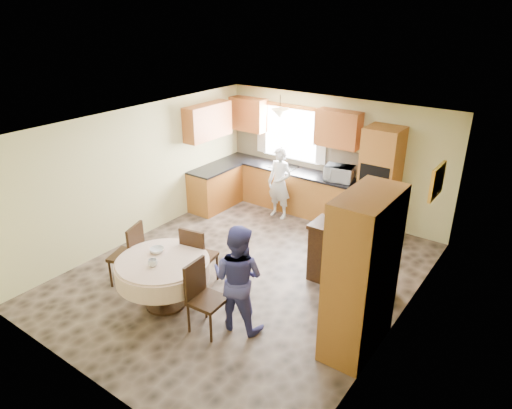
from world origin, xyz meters
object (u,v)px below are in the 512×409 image
object	(u,v)px
sideboard	(349,259)
chair_back	(197,254)
cupboard	(362,275)
person_sink	(280,183)
oven_tower	(379,182)
chair_right	(202,293)
person_dining	(238,278)
dining_table	(163,270)
chair_left	(130,252)

from	to	relation	value
sideboard	chair_back	distance (m)	2.40
cupboard	person_sink	distance (m)	4.09
person_sink	sideboard	bearing A→B (deg)	-30.22
oven_tower	sideboard	world-z (taller)	oven_tower
oven_tower	chair_right	world-z (taller)	oven_tower
person_dining	oven_tower	bearing A→B (deg)	-105.50
chair_back	chair_right	size ratio (longest dim) A/B	1.02
dining_table	sideboard	bearing A→B (deg)	46.27
dining_table	chair_left	xyz separation A→B (m)	(-0.84, 0.10, -0.02)
cupboard	chair_right	size ratio (longest dim) A/B	2.13
oven_tower	person_sink	world-z (taller)	oven_tower
person_sink	chair_left	bearing A→B (deg)	-95.25
person_sink	person_dining	size ratio (longest dim) A/B	0.97
sideboard	person_dining	xyz separation A→B (m)	(-0.81, -1.82, 0.31)
sideboard	person_dining	distance (m)	2.02
chair_left	person_sink	xyz separation A→B (m)	(0.52, 3.51, 0.17)
chair_back	chair_right	bearing A→B (deg)	125.34
oven_tower	chair_back	distance (m)	3.80
oven_tower	cupboard	world-z (taller)	cupboard
chair_back	sideboard	bearing A→B (deg)	-154.73
dining_table	chair_right	distance (m)	0.82
sideboard	chair_left	distance (m)	3.46
dining_table	chair_left	distance (m)	0.84
cupboard	chair_right	world-z (taller)	cupboard
person_sink	cupboard	bearing A→B (deg)	-39.36
sideboard	dining_table	distance (m)	2.88
sideboard	chair_right	bearing A→B (deg)	-119.92
chair_left	person_dining	world-z (taller)	person_dining
sideboard	oven_tower	bearing A→B (deg)	99.33
oven_tower	person_dining	distance (m)	3.87
sideboard	cupboard	world-z (taller)	cupboard
chair_left	chair_back	world-z (taller)	chair_left
chair_right	person_dining	xyz separation A→B (m)	(0.37, 0.32, 0.21)
person_sink	dining_table	bearing A→B (deg)	-81.80
sideboard	chair_back	world-z (taller)	chair_back
dining_table	chair_right	bearing A→B (deg)	-4.30
chair_left	person_sink	size ratio (longest dim) A/B	0.70
chair_right	person_dining	world-z (taller)	person_dining
cupboard	dining_table	bearing A→B (deg)	-162.46
sideboard	chair_left	xyz separation A→B (m)	(-2.83, -1.98, 0.12)
dining_table	person_dining	size ratio (longest dim) A/B	0.88
cupboard	chair_right	distance (m)	2.14
chair_left	sideboard	bearing A→B (deg)	106.39
cupboard	chair_right	bearing A→B (deg)	-153.98
oven_tower	sideboard	xyz separation A→B (m)	(0.38, -2.01, -0.59)
oven_tower	chair_back	size ratio (longest dim) A/B	2.03
chair_right	sideboard	bearing A→B (deg)	-32.15
chair_back	person_sink	xyz separation A→B (m)	(-0.38, 2.94, 0.18)
oven_tower	cupboard	xyz separation A→B (m)	(1.07, -3.25, 0.03)
oven_tower	dining_table	distance (m)	4.42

